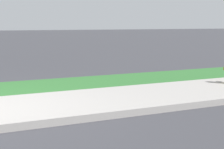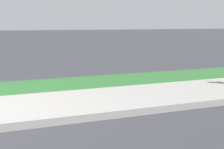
# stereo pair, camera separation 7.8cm
# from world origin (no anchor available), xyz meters

# --- Properties ---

